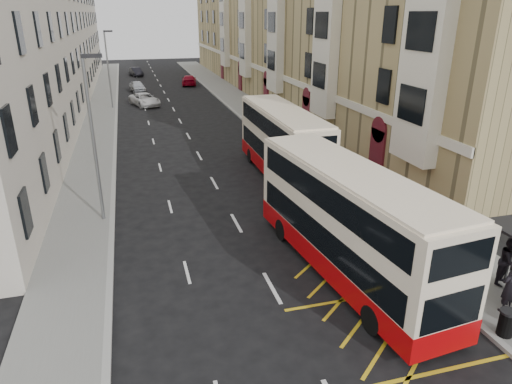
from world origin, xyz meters
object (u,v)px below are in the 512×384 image
object	(u,v)px
litter_bin	(507,322)
pedestrian_near	(509,287)
street_lamp_near	(93,132)
double_decker_rear	(282,143)
street_lamp_far	(108,65)
double_decker_front	(348,222)
pedestrian_far	(444,255)
car_dark	(136,72)
white_van	(145,100)
car_silver	(137,87)
car_red	(189,80)
pedestrian_mid	(509,261)

from	to	relation	value
litter_bin	pedestrian_near	xyz separation A→B (m)	(0.98, 1.07, 0.49)
street_lamp_near	pedestrian_near	world-z (taller)	street_lamp_near
street_lamp_near	double_decker_rear	bearing A→B (deg)	20.03
street_lamp_far	double_decker_front	distance (m)	38.98
pedestrian_near	pedestrian_far	bearing A→B (deg)	-93.22
litter_bin	car_dark	xyz separation A→B (m)	(-9.39, 70.72, 0.07)
double_decker_rear	pedestrian_far	bearing A→B (deg)	-79.18
double_decker_rear	car_dark	size ratio (longest dim) A/B	2.62
street_lamp_far	white_van	bearing A→B (deg)	15.63
pedestrian_far	car_silver	world-z (taller)	pedestrian_far
double_decker_rear	litter_bin	world-z (taller)	double_decker_rear
double_decker_front	car_silver	distance (m)	49.17
double_decker_front	pedestrian_near	bearing A→B (deg)	-49.51
white_van	car_red	bearing A→B (deg)	46.50
pedestrian_near	pedestrian_far	distance (m)	2.80
white_van	car_silver	xyz separation A→B (m)	(-0.47, 10.02, 0.03)
pedestrian_near	white_van	bearing A→B (deg)	-90.39
double_decker_rear	car_silver	bearing A→B (deg)	101.93
car_dark	car_red	bearing A→B (deg)	-73.63
street_lamp_near	car_silver	size ratio (longest dim) A/B	1.89
street_lamp_far	car_silver	bearing A→B (deg)	74.76
pedestrian_near	white_van	world-z (taller)	pedestrian_near
street_lamp_near	car_red	bearing A→B (deg)	77.07
double_decker_front	car_red	xyz separation A→B (m)	(0.93, 53.14, -1.55)
pedestrian_mid	street_lamp_near	bearing A→B (deg)	119.81
street_lamp_near	double_decker_rear	size ratio (longest dim) A/B	0.73
pedestrian_near	car_dark	size ratio (longest dim) A/B	0.46
litter_bin	car_silver	bearing A→B (deg)	100.23
double_decker_rear	pedestrian_far	size ratio (longest dim) A/B	7.02
white_van	pedestrian_far	bearing A→B (deg)	-94.08
double_decker_rear	car_dark	bearing A→B (deg)	97.96
pedestrian_near	car_dark	bearing A→B (deg)	-95.39
street_lamp_near	litter_bin	bearing A→B (deg)	-45.19
double_decker_front	car_dark	xyz separation A→B (m)	(-6.19, 65.66, -1.57)
car_red	pedestrian_far	bearing A→B (deg)	100.91
street_lamp_near	pedestrian_far	bearing A→B (deg)	-34.26
double_decker_front	car_red	size ratio (longest dim) A/B	2.32
pedestrian_far	white_van	xyz separation A→B (m)	(-9.71, 39.93, -0.24)
street_lamp_far	car_dark	distance (m)	28.41
litter_bin	car_silver	xyz separation A→B (m)	(-9.71, 53.77, 0.10)
double_decker_rear	white_van	xyz separation A→B (m)	(-7.28, 27.06, -1.54)
street_lamp_far	pedestrian_mid	xyz separation A→B (m)	(14.97, -40.31, -3.52)
litter_bin	car_red	world-z (taller)	car_red
double_decker_rear	car_red	distance (m)	41.53
pedestrian_mid	car_silver	distance (m)	52.68
double_decker_rear	car_silver	size ratio (longest dim) A/B	2.60
car_silver	car_dark	bearing A→B (deg)	79.96
street_lamp_far	pedestrian_near	distance (m)	44.04
white_van	car_dark	size ratio (longest dim) A/B	1.18
street_lamp_near	white_van	distance (m)	31.41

